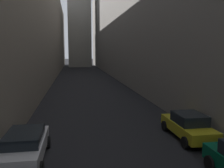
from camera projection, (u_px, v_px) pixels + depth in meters
ground_plane at (87, 82)px, 39.38m from camera, size 264.00×264.00×0.00m
building_block_left at (3, 23)px, 37.98m from camera, size 15.21×108.00×19.16m
building_block_right at (157, 11)px, 41.68m from camera, size 14.05×108.00×24.09m
parked_car_left_third at (25, 145)px, 10.91m from camera, size 1.90×4.29×1.45m
parked_car_right_far at (188, 126)px, 13.85m from camera, size 1.89×4.22×1.51m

